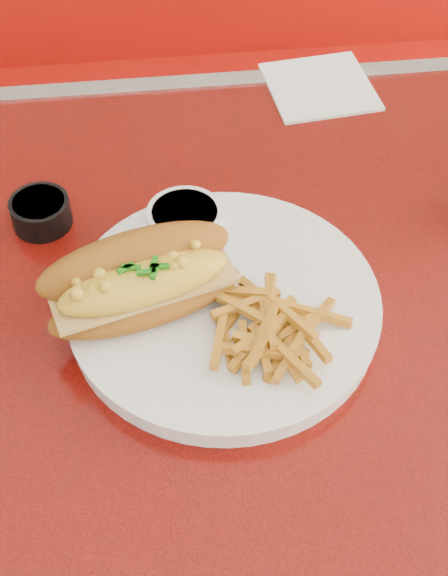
{
  "coord_description": "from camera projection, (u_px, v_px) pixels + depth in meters",
  "views": [
    {
      "loc": [
        -0.21,
        -0.51,
        1.4
      ],
      "look_at": [
        -0.15,
        -0.0,
        0.81
      ],
      "focal_mm": 50.0,
      "sensor_mm": 36.0,
      "label": 1
    }
  ],
  "objects": [
    {
      "name": "fork",
      "position": [
        285.0,
        263.0,
        0.82
      ],
      "size": [
        0.04,
        0.13,
        0.0
      ],
      "rotation": [
        0.0,
        0.0,
        1.78
      ],
      "color": "silver",
      "rests_on": "dinner_plate"
    },
    {
      "name": "paper_napkin",
      "position": [
        320.0,
        87.0,
        1.06
      ],
      "size": [
        0.15,
        0.15,
        0.0
      ],
      "primitive_type": "cube",
      "rotation": [
        0.0,
        0.0,
        0.11
      ],
      "color": "white",
      "rests_on": "diner_table"
    },
    {
      "name": "mac_hoagie",
      "position": [
        141.0,
        280.0,
        0.76
      ],
      "size": [
        0.21,
        0.14,
        0.09
      ],
      "rotation": [
        0.0,
        0.0,
        0.27
      ],
      "color": "#9A5B18",
      "rests_on": "dinner_plate"
    },
    {
      "name": "dinner_plate",
      "position": [
        224.0,
        306.0,
        0.8
      ],
      "size": [
        0.36,
        0.36,
        0.02
      ],
      "rotation": [
        0.0,
        0.0,
        0.17
      ],
      "color": "white",
      "rests_on": "diner_table"
    },
    {
      "name": "sauce_cup_left",
      "position": [
        41.0,
        211.0,
        0.88
      ],
      "size": [
        0.09,
        0.09,
        0.03
      ],
      "rotation": [
        0.0,
        0.0,
        0.38
      ],
      "color": "black",
      "rests_on": "diner_table"
    },
    {
      "name": "diner_table",
      "position": [
        350.0,
        388.0,
        0.94
      ],
      "size": [
        1.23,
        0.83,
        0.77
      ],
      "color": "red",
      "rests_on": "ground"
    },
    {
      "name": "gravy_ramekin",
      "position": [
        185.0,
        225.0,
        0.86
      ],
      "size": [
        0.09,
        0.09,
        0.04
      ],
      "rotation": [
        0.0,
        0.0,
        0.16
      ],
      "color": "white",
      "rests_on": "diner_table"
    },
    {
      "name": "booth_bench_far",
      "position": [
        250.0,
        158.0,
        1.71
      ],
      "size": [
        1.2,
        0.51,
        0.9
      ],
      "color": "#A8110B",
      "rests_on": "ground"
    },
    {
      "name": "fries_pile",
      "position": [
        267.0,
        330.0,
        0.75
      ],
      "size": [
        0.14,
        0.13,
        0.03
      ],
      "primitive_type": null,
      "rotation": [
        0.0,
        0.0,
        -0.42
      ],
      "color": "orange",
      "rests_on": "dinner_plate"
    }
  ]
}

